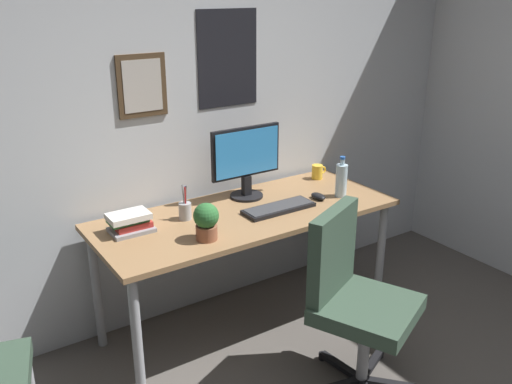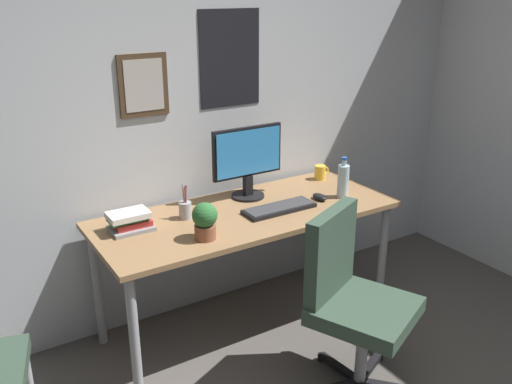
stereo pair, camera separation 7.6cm
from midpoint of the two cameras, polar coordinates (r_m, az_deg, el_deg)
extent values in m
cube|color=silver|center=(3.27, -8.69, 8.62)|extent=(4.40, 0.08, 2.60)
cube|color=#4C3823|center=(3.11, -12.40, 10.67)|extent=(0.28, 0.02, 0.34)
cube|color=beige|center=(3.10, -12.32, 10.65)|extent=(0.22, 0.00, 0.28)
cube|color=black|center=(3.34, -3.61, 13.57)|extent=(0.40, 0.01, 0.56)
cube|color=#936D47|center=(3.16, -1.69, -2.28)|extent=(1.74, 0.71, 0.03)
cylinder|color=#9EA0A5|center=(2.80, -12.94, -14.97)|extent=(0.05, 0.05, 0.72)
cylinder|color=#9EA0A5|center=(3.58, 12.12, -6.56)|extent=(0.05, 0.05, 0.72)
cylinder|color=#9EA0A5|center=(3.28, -16.76, -9.65)|extent=(0.05, 0.05, 0.72)
cylinder|color=#9EA0A5|center=(3.96, 6.07, -3.41)|extent=(0.05, 0.05, 0.72)
cube|color=#334738|center=(2.84, 10.62, -11.83)|extent=(0.61, 0.61, 0.08)
cube|color=#334738|center=(2.77, 7.13, -6.13)|extent=(0.41, 0.24, 0.45)
cylinder|color=#9EA0A5|center=(2.98, 10.30, -15.90)|extent=(0.08, 0.08, 0.42)
cube|color=black|center=(3.19, 11.10, -17.11)|extent=(0.27, 0.15, 0.03)
cylinder|color=black|center=(3.30, 12.01, -16.00)|extent=(0.05, 0.05, 0.04)
cube|color=black|center=(3.15, 8.06, -17.38)|extent=(0.07, 0.28, 0.03)
cylinder|color=black|center=(3.24, 6.15, -16.49)|extent=(0.05, 0.05, 0.04)
cube|color=black|center=(3.08, 12.82, -18.76)|extent=(0.22, 0.23, 0.03)
cylinder|color=black|center=(3.36, -1.63, -0.39)|extent=(0.20, 0.20, 0.01)
cube|color=black|center=(3.34, -1.64, 0.69)|extent=(0.05, 0.04, 0.12)
cube|color=black|center=(3.28, -1.72, 4.17)|extent=(0.46, 0.02, 0.30)
cube|color=#338CD8|center=(3.26, -1.54, 4.09)|extent=(0.43, 0.00, 0.27)
cube|color=black|center=(3.17, 1.68, -1.69)|extent=(0.43, 0.15, 0.02)
cube|color=#38383A|center=(3.16, 1.68, -1.47)|extent=(0.41, 0.13, 0.00)
ellipsoid|color=black|center=(3.34, 5.80, -0.45)|extent=(0.06, 0.11, 0.04)
cylinder|color=silver|center=(3.38, 8.16, 1.16)|extent=(0.07, 0.07, 0.20)
cylinder|color=silver|center=(3.34, 8.26, 3.10)|extent=(0.03, 0.03, 0.04)
cylinder|color=#2659B2|center=(3.33, 8.28, 3.51)|extent=(0.03, 0.03, 0.01)
cylinder|color=yellow|center=(3.69, 5.75, 2.08)|extent=(0.07, 0.07, 0.09)
torus|color=yellow|center=(3.72, 6.33, 2.27)|extent=(0.05, 0.01, 0.05)
cylinder|color=brown|center=(2.81, -5.89, -4.18)|extent=(0.11, 0.11, 0.07)
sphere|color=#2D6B33|center=(2.77, -5.95, -2.44)|extent=(0.13, 0.13, 0.13)
ellipsoid|color=#287A38|center=(2.78, -6.75, -2.38)|extent=(0.07, 0.08, 0.02)
ellipsoid|color=#287A38|center=(2.81, -5.65, -2.13)|extent=(0.07, 0.08, 0.02)
ellipsoid|color=#287A38|center=(2.74, -6.14, -2.79)|extent=(0.08, 0.07, 0.02)
cylinder|color=#9EA0A5|center=(3.06, -8.03, -1.97)|extent=(0.07, 0.07, 0.09)
cylinder|color=#263FBF|center=(3.04, -7.99, -0.57)|extent=(0.01, 0.01, 0.13)
cylinder|color=red|center=(3.02, -8.02, -0.66)|extent=(0.01, 0.01, 0.13)
cylinder|color=black|center=(3.03, -7.99, -0.60)|extent=(0.01, 0.01, 0.13)
cylinder|color=#9EA0A5|center=(3.03, -7.94, -0.49)|extent=(0.01, 0.03, 0.14)
cylinder|color=#9EA0A5|center=(3.03, -8.21, -0.55)|extent=(0.01, 0.02, 0.14)
cube|color=gray|center=(2.97, -13.44, -3.81)|extent=(0.22, 0.16, 0.02)
cube|color=#B22D28|center=(2.97, -13.35, -3.31)|extent=(0.19, 0.11, 0.03)
cube|color=#33723F|center=(2.97, -13.81, -2.83)|extent=(0.20, 0.12, 0.02)
cube|color=silver|center=(2.94, -13.74, -2.45)|extent=(0.21, 0.14, 0.03)
camera|label=1|loc=(0.04, -90.72, -0.27)|focal=38.76mm
camera|label=2|loc=(0.04, 89.28, 0.27)|focal=38.76mm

